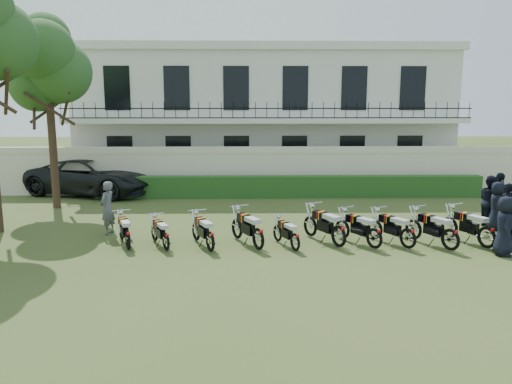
% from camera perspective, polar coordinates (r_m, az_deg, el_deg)
% --- Properties ---
extents(ground, '(100.00, 100.00, 0.00)m').
position_cam_1_polar(ground, '(16.39, 2.42, -5.29)').
color(ground, '#384A1D').
rests_on(ground, ground).
extents(perimeter_wall, '(30.00, 0.35, 2.30)m').
position_cam_1_polar(perimeter_wall, '(24.00, 1.27, 2.50)').
color(perimeter_wall, beige).
rests_on(perimeter_wall, ground).
extents(hedge, '(18.00, 0.60, 1.00)m').
position_cam_1_polar(hedge, '(23.38, 3.80, 0.61)').
color(hedge, '#294D1B').
rests_on(hedge, ground).
extents(building, '(20.40, 9.60, 7.40)m').
position_cam_1_polar(building, '(29.75, 0.81, 8.89)').
color(building, silver).
rests_on(building, ground).
extents(tree_west_near, '(3.40, 3.20, 7.90)m').
position_cam_1_polar(tree_west_near, '(22.29, -22.68, 13.31)').
color(tree_west_near, '#473323').
rests_on(tree_west_near, ground).
extents(motorcycle_0, '(0.85, 1.74, 1.00)m').
position_cam_1_polar(motorcycle_0, '(15.40, -14.46, -4.84)').
color(motorcycle_0, black).
rests_on(motorcycle_0, ground).
extents(motorcycle_1, '(0.87, 1.57, 0.94)m').
position_cam_1_polar(motorcycle_1, '(15.10, -10.26, -5.10)').
color(motorcycle_1, black).
rests_on(motorcycle_1, ground).
extents(motorcycle_2, '(0.92, 1.78, 1.04)m').
position_cam_1_polar(motorcycle_2, '(14.81, -5.26, -5.08)').
color(motorcycle_2, black).
rests_on(motorcycle_2, ground).
extents(motorcycle_3, '(1.07, 1.89, 1.13)m').
position_cam_1_polar(motorcycle_3, '(14.90, 0.25, -4.77)').
color(motorcycle_3, black).
rests_on(motorcycle_3, ground).
extents(motorcycle_4, '(0.80, 1.58, 0.92)m').
position_cam_1_polar(motorcycle_4, '(14.86, 4.50, -5.24)').
color(motorcycle_4, black).
rests_on(motorcycle_4, ground).
extents(motorcycle_5, '(1.13, 1.92, 1.16)m').
position_cam_1_polar(motorcycle_5, '(15.37, 9.44, -4.40)').
color(motorcycle_5, black).
rests_on(motorcycle_5, ground).
extents(motorcycle_6, '(1.18, 1.71, 1.08)m').
position_cam_1_polar(motorcycle_6, '(15.44, 13.39, -4.62)').
color(motorcycle_6, black).
rests_on(motorcycle_6, ground).
extents(motorcycle_7, '(1.10, 1.74, 1.07)m').
position_cam_1_polar(motorcycle_7, '(15.70, 17.00, -4.55)').
color(motorcycle_7, black).
rests_on(motorcycle_7, ground).
extents(motorcycle_8, '(1.11, 1.87, 1.14)m').
position_cam_1_polar(motorcycle_8, '(15.90, 21.37, -4.52)').
color(motorcycle_8, black).
rests_on(motorcycle_8, ground).
extents(motorcycle_9, '(1.03, 1.95, 1.15)m').
position_cam_1_polar(motorcycle_9, '(16.58, 24.91, -4.17)').
color(motorcycle_9, black).
rests_on(motorcycle_9, ground).
extents(suv, '(6.84, 4.68, 1.74)m').
position_cam_1_polar(suv, '(25.21, -18.15, 1.68)').
color(suv, black).
rests_on(suv, ground).
extents(inspector, '(0.59, 0.75, 1.79)m').
position_cam_1_polar(inspector, '(17.41, -16.62, -1.75)').
color(inspector, '#5B5A60').
rests_on(inspector, ground).
extents(officer_0, '(0.80, 0.98, 1.74)m').
position_cam_1_polar(officer_0, '(16.06, 26.54, -3.49)').
color(officer_0, black).
rests_on(officer_0, ground).
extents(officer_2, '(0.54, 1.09, 1.80)m').
position_cam_1_polar(officer_2, '(18.22, 26.74, -1.90)').
color(officer_2, black).
rests_on(officer_2, ground).
extents(officer_3, '(0.79, 0.96, 1.69)m').
position_cam_1_polar(officer_3, '(19.17, 25.80, -1.44)').
color(officer_3, black).
rests_on(officer_3, ground).
extents(officer_4, '(0.71, 0.91, 1.84)m').
position_cam_1_polar(officer_4, '(19.58, 25.19, -0.95)').
color(officer_4, black).
rests_on(officer_4, ground).
extents(officer_5, '(0.49, 1.12, 1.90)m').
position_cam_1_polar(officer_5, '(20.12, 25.99, -0.66)').
color(officer_5, black).
rests_on(officer_5, ground).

